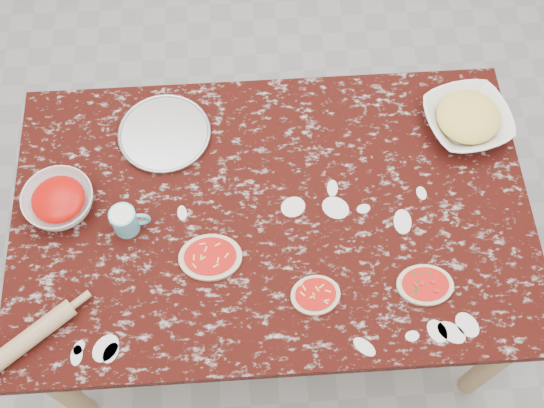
{
  "coord_description": "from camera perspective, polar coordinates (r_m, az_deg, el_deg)",
  "views": [
    {
      "loc": [
        -0.06,
        -0.91,
        2.61
      ],
      "look_at": [
        0.0,
        0.0,
        0.8
      ],
      "focal_mm": 44.48,
      "sensor_mm": 36.0,
      "label": 1
    }
  ],
  "objects": [
    {
      "name": "pizza_right",
      "position": [
        2.02,
        12.83,
        -6.69
      ],
      "size": [
        0.17,
        0.13,
        0.02
      ],
      "color": "beige",
      "rests_on": "worktable"
    },
    {
      "name": "rolling_pin",
      "position": [
        2.02,
        -19.65,
        -10.5
      ],
      "size": [
        0.24,
        0.2,
        0.05
      ],
      "primitive_type": "cylinder",
      "rotation": [
        0.0,
        1.57,
        0.65
      ],
      "color": "tan",
      "rests_on": "worktable"
    },
    {
      "name": "sauce_bowl",
      "position": [
        2.15,
        -17.55,
        0.22
      ],
      "size": [
        0.27,
        0.27,
        0.07
      ],
      "primitive_type": "imported",
      "rotation": [
        0.0,
        0.0,
        -0.28
      ],
      "color": "white",
      "rests_on": "worktable"
    },
    {
      "name": "pizza_mid",
      "position": [
        1.96,
        3.7,
        -7.7
      ],
      "size": [
        0.16,
        0.14,
        0.02
      ],
      "color": "beige",
      "rests_on": "worktable"
    },
    {
      "name": "ground",
      "position": [
        2.76,
        -0.0,
        -7.46
      ],
      "size": [
        4.0,
        4.0,
        0.0
      ],
      "primitive_type": "plane",
      "color": "gray"
    },
    {
      "name": "flour_mug",
      "position": [
        2.05,
        -12.28,
        -1.36
      ],
      "size": [
        0.12,
        0.08,
        0.09
      ],
      "color": "#5BADC4",
      "rests_on": "worktable"
    },
    {
      "name": "pizza_tray",
      "position": [
        2.23,
        -9.08,
        5.88
      ],
      "size": [
        0.36,
        0.36,
        0.01
      ],
      "primitive_type": "cylinder",
      "rotation": [
        0.0,
        0.0,
        0.23
      ],
      "color": "#B2B2B7",
      "rests_on": "worktable"
    },
    {
      "name": "pizza_left",
      "position": [
        2.01,
        -5.24,
        -4.5
      ],
      "size": [
        0.19,
        0.15,
        0.02
      ],
      "color": "beige",
      "rests_on": "worktable"
    },
    {
      "name": "cheese_bowl",
      "position": [
        2.29,
        16.14,
        6.83
      ],
      "size": [
        0.32,
        0.32,
        0.07
      ],
      "primitive_type": "imported",
      "rotation": [
        0.0,
        0.0,
        0.21
      ],
      "color": "white",
      "rests_on": "worktable"
    },
    {
      "name": "worktable",
      "position": [
        2.15,
        -0.0,
        -1.59
      ],
      "size": [
        1.6,
        1.0,
        0.75
      ],
      "color": "black",
      "rests_on": "ground"
    }
  ]
}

